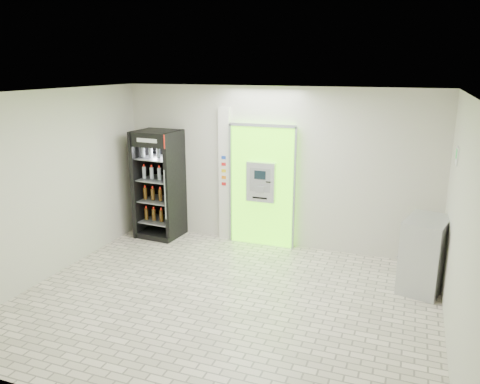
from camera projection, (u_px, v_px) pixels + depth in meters
The scene contains 7 objects.
ground at pixel (224, 301), 6.87m from camera, with size 6.00×6.00×0.00m, color beige.
room_shell at pixel (223, 180), 6.38m from camera, with size 6.00×6.00×6.00m.
atm_assembly at pixel (262, 185), 8.81m from camera, with size 1.30×0.24×2.33m.
pillar at pixel (225, 175), 9.07m from camera, with size 0.22×0.11×2.60m.
beverage_cooler at pixel (159, 186), 9.30m from camera, with size 0.85×0.79×2.14m.
steel_cabinet at pixel (424, 254), 7.12m from camera, with size 0.76×0.96×1.14m.
exit_sign at pixel (457, 156), 6.57m from camera, with size 0.02×0.22×0.26m.
Camera 1 is at (2.38, -5.74, 3.35)m, focal length 35.00 mm.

